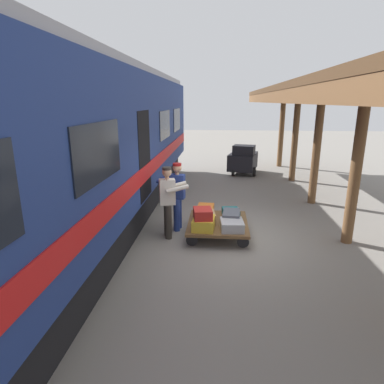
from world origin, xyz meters
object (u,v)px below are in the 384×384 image
at_px(suitcase_tan_vintage, 205,217).
at_px(suitcase_gray_aluminum, 232,225).
at_px(suitcase_red_plastic, 203,214).
at_px(train_car, 81,150).
at_px(porter_in_overalls, 177,194).
at_px(suitcase_orange_carryall, 205,210).
at_px(porter_by_door, 168,200).
at_px(suitcase_slate_roller, 231,217).
at_px(baggage_tug, 243,160).
at_px(suitcase_yellow_case, 204,223).
at_px(suitcase_teal_softside, 231,212).
at_px(luggage_cart, 218,224).

height_order(suitcase_tan_vintage, suitcase_gray_aluminum, suitcase_tan_vintage).
bearing_deg(suitcase_red_plastic, train_car, -6.15).
bearing_deg(suitcase_gray_aluminum, porter_in_overalls, -28.93).
xyz_separation_m(suitcase_orange_carryall, porter_by_door, (0.84, 0.69, 0.47)).
bearing_deg(porter_by_door, suitcase_slate_roller, -171.52).
distance_m(porter_in_overalls, baggage_tug, 7.15).
bearing_deg(suitcase_red_plastic, suitcase_yellow_case, -131.91).
height_order(suitcase_tan_vintage, suitcase_red_plastic, suitcase_red_plastic).
xyz_separation_m(suitcase_teal_softside, suitcase_slate_roller, (-0.00, 0.47, 0.05)).
bearing_deg(suitcase_red_plastic, baggage_tug, -100.34).
bearing_deg(suitcase_tan_vintage, suitcase_orange_carryall, -90.00).
distance_m(train_car, luggage_cart, 3.65).
height_order(train_car, suitcase_yellow_case, train_car).
xyz_separation_m(suitcase_slate_roller, porter_in_overalls, (1.35, -0.28, 0.46)).
height_order(suitcase_gray_aluminum, baggage_tug, baggage_tug).
bearing_deg(luggage_cart, baggage_tug, -98.37).
relative_size(luggage_cart, suitcase_gray_aluminum, 2.97).
relative_size(suitcase_tan_vintage, porter_by_door, 0.36).
bearing_deg(suitcase_yellow_case, porter_in_overalls, -46.45).
bearing_deg(suitcase_slate_roller, suitcase_teal_softside, -90.00).
bearing_deg(suitcase_teal_softside, suitcase_tan_vintage, 36.15).
bearing_deg(suitcase_gray_aluminum, suitcase_teal_softside, -90.00).
bearing_deg(luggage_cart, suitcase_red_plastic, 55.23).
distance_m(suitcase_orange_carryall, suitcase_teal_softside, 0.64).
height_order(suitcase_yellow_case, porter_in_overalls, porter_in_overalls).
height_order(suitcase_gray_aluminum, porter_in_overalls, porter_in_overalls).
xyz_separation_m(train_car, suitcase_orange_carryall, (-2.87, -0.65, -1.60)).
bearing_deg(luggage_cart, train_car, 3.32).
relative_size(train_car, luggage_cart, 9.43).
xyz_separation_m(suitcase_slate_roller, porter_by_door, (1.48, 0.22, 0.46)).
bearing_deg(suitcase_teal_softside, porter_in_overalls, 8.00).
bearing_deg(luggage_cart, suitcase_slate_roller, 180.00).
height_order(suitcase_slate_roller, suitcase_red_plastic, suitcase_red_plastic).
bearing_deg(suitcase_slate_roller, suitcase_gray_aluminum, 90.00).
xyz_separation_m(suitcase_orange_carryall, suitcase_red_plastic, (0.02, 0.96, 0.24)).
bearing_deg(train_car, suitcase_tan_vintage, -176.31).
bearing_deg(baggage_tug, suitcase_yellow_case, 79.77).
relative_size(suitcase_red_plastic, porter_in_overalls, 0.28).
distance_m(suitcase_yellow_case, suitcase_slate_roller, 0.80).
distance_m(luggage_cart, suitcase_red_plastic, 0.73).
relative_size(suitcase_tan_vintage, suitcase_gray_aluminum, 1.06).
distance_m(suitcase_tan_vintage, suitcase_teal_softside, 0.80).
relative_size(train_car, porter_by_door, 9.44).
xyz_separation_m(suitcase_gray_aluminum, suitcase_red_plastic, (0.66, 0.02, 0.26)).
relative_size(suitcase_red_plastic, baggage_tug, 0.25).
relative_size(train_car, suitcase_slate_roller, 25.76).
bearing_deg(train_car, luggage_cart, -176.68).
distance_m(train_car, suitcase_slate_roller, 3.86).
relative_size(suitcase_yellow_case, suitcase_slate_roller, 1.00).
distance_m(train_car, baggage_tug, 8.56).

